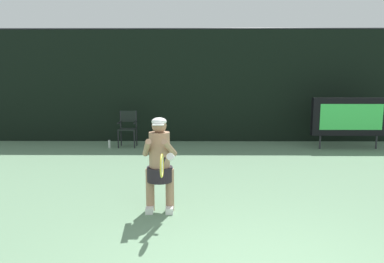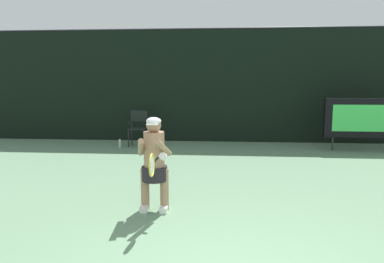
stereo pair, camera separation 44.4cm
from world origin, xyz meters
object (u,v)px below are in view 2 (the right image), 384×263
at_px(umpire_chair, 138,126).
at_px(water_bottle, 120,143).
at_px(tennis_player, 154,161).
at_px(tennis_racket, 152,165).
at_px(scoreboard, 364,118).

bearing_deg(umpire_chair, water_bottle, -151.00).
height_order(umpire_chair, tennis_player, tennis_player).
distance_m(water_bottle, tennis_player, 5.41).
bearing_deg(tennis_racket, umpire_chair, 99.40).
relative_size(water_bottle, tennis_racket, 0.44).
relative_size(scoreboard, tennis_racket, 3.65).
height_order(water_bottle, tennis_racket, tennis_racket).
height_order(scoreboard, tennis_racket, scoreboard).
height_order(umpire_chair, tennis_racket, umpire_chair).
height_order(scoreboard, umpire_chair, scoreboard).
bearing_deg(tennis_racket, tennis_player, 92.89).
xyz_separation_m(umpire_chair, tennis_racket, (1.61, -5.92, 0.26)).
bearing_deg(water_bottle, tennis_player, -68.01).
distance_m(umpire_chair, tennis_racket, 6.14).
distance_m(water_bottle, tennis_racket, 6.07).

